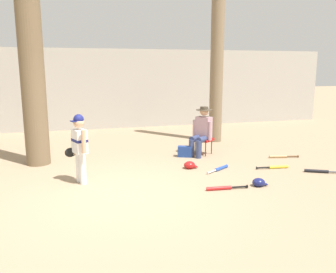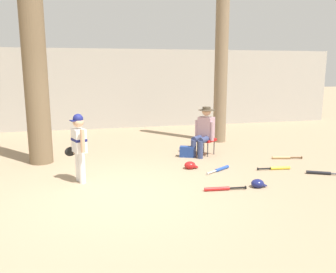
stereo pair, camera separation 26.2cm
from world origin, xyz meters
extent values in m
plane|color=#9E8466|center=(0.00, 0.00, 0.00)|extent=(60.00, 60.00, 0.00)
cube|color=#ADA89E|center=(0.00, 7.02, 1.40)|extent=(18.00, 0.36, 2.79)
cylinder|color=brown|center=(-1.58, 2.52, 2.68)|extent=(0.52, 0.52, 5.35)
cone|color=brown|center=(-1.58, 2.52, 0.00)|extent=(0.78, 0.78, 0.31)
cylinder|color=#7F6B51|center=(3.25, 3.80, 2.76)|extent=(0.37, 0.37, 5.53)
cone|color=#7F6B51|center=(3.25, 3.80, 0.00)|extent=(0.51, 0.51, 0.22)
cylinder|color=white|center=(-0.66, 0.81, 0.29)|extent=(0.12, 0.12, 0.58)
cylinder|color=white|center=(-0.72, 0.98, 0.29)|extent=(0.12, 0.12, 0.58)
cube|color=white|center=(-0.69, 0.90, 0.80)|extent=(0.29, 0.35, 0.44)
cube|color=navy|center=(-0.69, 0.90, 0.82)|extent=(0.31, 0.36, 0.05)
sphere|color=tan|center=(-0.69, 0.90, 1.15)|extent=(0.20, 0.20, 0.20)
sphere|color=navy|center=(-0.69, 0.90, 1.21)|extent=(0.19, 0.19, 0.19)
cube|color=navy|center=(-0.77, 0.86, 1.19)|extent=(0.14, 0.17, 0.02)
cylinder|color=tan|center=(-0.62, 0.66, 0.84)|extent=(0.10, 0.10, 0.42)
cylinder|color=tan|center=(-0.80, 1.08, 0.72)|extent=(0.10, 0.10, 0.40)
ellipsoid|color=black|center=(-0.86, 1.07, 0.56)|extent=(0.25, 0.19, 0.18)
cube|color=red|center=(2.33, 2.36, 0.38)|extent=(0.56, 0.56, 0.06)
cylinder|color=#333338|center=(2.31, 2.15, 0.19)|extent=(0.02, 0.02, 0.38)
cylinder|color=#333338|center=(2.12, 2.39, 0.19)|extent=(0.02, 0.02, 0.38)
cylinder|color=#333338|center=(2.54, 2.34, 0.19)|extent=(0.02, 0.02, 0.38)
cylinder|color=#333338|center=(2.35, 2.57, 0.19)|extent=(0.02, 0.02, 0.38)
cylinder|color=navy|center=(2.08, 2.03, 0.21)|extent=(0.13, 0.13, 0.43)
cylinder|color=navy|center=(1.95, 2.19, 0.21)|extent=(0.13, 0.13, 0.43)
cylinder|color=navy|center=(2.24, 2.16, 0.43)|extent=(0.41, 0.37, 0.15)
cylinder|color=navy|center=(2.11, 2.32, 0.43)|extent=(0.41, 0.37, 0.15)
cube|color=#B28C99|center=(2.33, 2.36, 0.69)|extent=(0.41, 0.43, 0.52)
cylinder|color=#B28C99|center=(2.40, 2.14, 0.63)|extent=(0.13, 0.13, 0.46)
cylinder|color=#B28C99|center=(2.13, 2.48, 0.63)|extent=(0.13, 0.13, 0.46)
sphere|color=tan|center=(2.33, 2.36, 1.09)|extent=(0.22, 0.22, 0.22)
cylinder|color=#4C4233|center=(2.33, 2.36, 1.12)|extent=(0.40, 0.40, 0.02)
cylinder|color=#4C4233|center=(2.33, 2.36, 1.16)|extent=(0.20, 0.20, 0.09)
cube|color=navy|center=(1.81, 2.25, 0.13)|extent=(0.38, 0.30, 0.26)
cylinder|color=#2347AD|center=(2.22, 1.01, 0.03)|extent=(0.40, 0.29, 0.07)
cylinder|color=silver|center=(1.92, 0.81, 0.03)|extent=(0.26, 0.18, 0.03)
cylinder|color=silver|center=(1.80, 0.73, 0.03)|extent=(0.04, 0.06, 0.06)
cylinder|color=yellow|center=(3.45, 0.75, 0.03)|extent=(0.43, 0.11, 0.07)
cylinder|color=black|center=(3.09, 0.79, 0.03)|extent=(0.29, 0.06, 0.03)
cylinder|color=black|center=(2.95, 0.81, 0.03)|extent=(0.02, 0.06, 0.06)
cylinder|color=tan|center=(3.94, 1.55, 0.03)|extent=(0.43, 0.16, 0.07)
cylinder|color=brown|center=(4.29, 1.47, 0.03)|extent=(0.28, 0.09, 0.03)
cylinder|color=brown|center=(4.42, 1.44, 0.03)|extent=(0.03, 0.06, 0.06)
cylinder|color=black|center=(4.02, 0.27, 0.03)|extent=(0.45, 0.27, 0.07)
cylinder|color=red|center=(1.65, -0.16, 0.03)|extent=(0.46, 0.10, 0.07)
cylinder|color=black|center=(2.03, -0.19, 0.03)|extent=(0.31, 0.06, 0.03)
cylinder|color=black|center=(2.18, -0.21, 0.03)|extent=(0.02, 0.06, 0.06)
ellipsoid|color=navy|center=(2.44, -0.16, 0.07)|extent=(0.24, 0.22, 0.16)
cube|color=navy|center=(2.55, -0.16, 0.03)|extent=(0.10, 0.12, 0.02)
ellipsoid|color=#A81919|center=(1.59, 1.26, 0.07)|extent=(0.25, 0.22, 0.17)
cube|color=#A81919|center=(1.70, 1.26, 0.03)|extent=(0.10, 0.12, 0.02)
camera|label=1|loc=(-0.78, -5.58, 2.13)|focal=37.15mm
camera|label=2|loc=(-0.53, -5.64, 2.13)|focal=37.15mm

